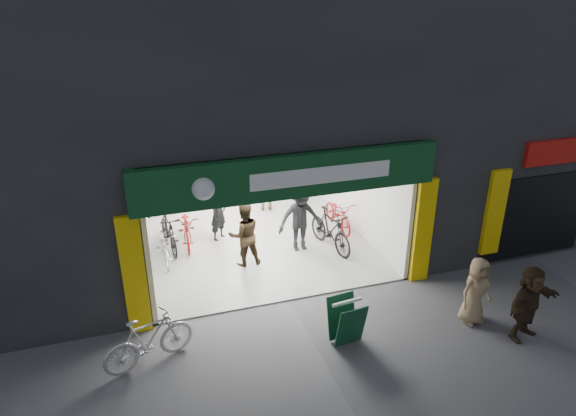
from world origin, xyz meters
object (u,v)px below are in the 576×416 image
bike_left_front (164,245)px  pedestrian_near (476,291)px  parked_bike (149,340)px  sandwich_board (346,320)px  bike_right_front (330,230)px

bike_left_front → pedestrian_near: pedestrian_near is taller
parked_bike → bike_left_front: bearing=-27.3°
bike_left_front → sandwich_board: (3.12, -4.49, 0.08)m
parked_bike → sandwich_board: 3.78m
parked_bike → sandwich_board: parked_bike is taller
bike_right_front → parked_bike: bearing=-158.4°
parked_bike → pedestrian_near: bearing=-114.7°
parked_bike → pedestrian_near: pedestrian_near is taller
bike_left_front → bike_right_front: 4.37m
bike_right_front → parked_bike: size_ratio=1.07×
bike_left_front → pedestrian_near: size_ratio=1.11×
bike_right_front → pedestrian_near: size_ratio=1.25×
bike_left_front → parked_bike: 4.00m
bike_left_front → sandwich_board: size_ratio=1.78×
bike_right_front → pedestrian_near: (1.64, -3.92, 0.19)m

